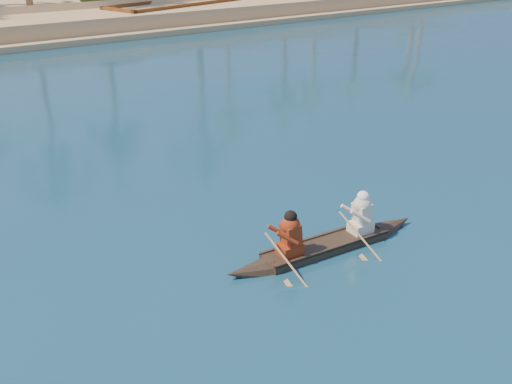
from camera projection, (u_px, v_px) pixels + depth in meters
ground at (198, 194)px, 14.54m from camera, size 160.00×160.00×0.00m
canoe at (326, 239)px, 11.88m from camera, size 4.77×1.07×1.30m
barge_right at (176, 14)px, 41.73m from camera, size 11.27×6.24×1.78m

